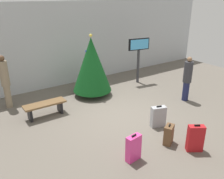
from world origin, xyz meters
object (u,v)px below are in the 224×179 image
(suitcase_1, at_px, (195,138))
(traveller_0, at_px, (5,80))
(flight_info_kiosk, at_px, (139,52))
(waiting_bench, at_px, (45,106))
(holiday_tree, at_px, (92,65))
(suitcase_2, at_px, (133,148))
(traveller_1, at_px, (187,78))
(suitcase_3, at_px, (169,135))
(suitcase_0, at_px, (158,117))

(suitcase_1, bearing_deg, traveller_0, 121.71)
(flight_info_kiosk, bearing_deg, waiting_bench, -170.19)
(flight_info_kiosk, bearing_deg, holiday_tree, -176.75)
(suitcase_1, relative_size, suitcase_2, 1.07)
(traveller_1, height_order, suitcase_2, traveller_1)
(suitcase_2, bearing_deg, waiting_bench, 105.89)
(waiting_bench, bearing_deg, suitcase_1, -57.84)
(traveller_1, distance_m, suitcase_2, 4.29)
(suitcase_1, relative_size, suitcase_3, 1.30)
(waiting_bench, distance_m, suitcase_3, 4.08)
(flight_info_kiosk, distance_m, suitcase_0, 4.14)
(traveller_1, relative_size, suitcase_1, 2.23)
(suitcase_1, xyz_separation_m, suitcase_2, (-1.56, 0.60, -0.02))
(holiday_tree, height_order, traveller_0, holiday_tree)
(flight_info_kiosk, xyz_separation_m, traveller_1, (0.20, -2.59, -0.54))
(flight_info_kiosk, height_order, suitcase_3, flight_info_kiosk)
(waiting_bench, relative_size, traveller_1, 0.80)
(suitcase_3, bearing_deg, suitcase_0, 63.09)
(traveller_0, relative_size, suitcase_0, 2.74)
(traveller_0, relative_size, suitcase_1, 2.50)
(holiday_tree, relative_size, suitcase_2, 3.42)
(suitcase_0, relative_size, suitcase_2, 0.97)
(holiday_tree, bearing_deg, traveller_0, 166.04)
(suitcase_3, bearing_deg, traveller_0, 122.11)
(traveller_0, height_order, suitcase_3, traveller_0)
(flight_info_kiosk, distance_m, traveller_0, 5.58)
(traveller_0, bearing_deg, suitcase_2, -69.52)
(flight_info_kiosk, relative_size, waiting_bench, 1.47)
(holiday_tree, bearing_deg, waiting_bench, -163.06)
(traveller_1, bearing_deg, suitcase_2, -157.19)
(flight_info_kiosk, xyz_separation_m, traveller_0, (-5.53, 0.61, -0.41))
(holiday_tree, xyz_separation_m, suitcase_2, (-1.23, -4.10, -0.94))
(holiday_tree, relative_size, waiting_bench, 1.79)
(traveller_1, relative_size, suitcase_0, 2.45)
(suitcase_3, bearing_deg, traveller_1, 31.54)
(flight_info_kiosk, distance_m, traveller_1, 2.65)
(holiday_tree, relative_size, traveller_1, 1.44)
(suitcase_3, bearing_deg, holiday_tree, 90.09)
(waiting_bench, height_order, traveller_1, traveller_1)
(flight_info_kiosk, height_order, suitcase_0, flight_info_kiosk)
(waiting_bench, bearing_deg, traveller_0, 120.41)
(holiday_tree, xyz_separation_m, suitcase_3, (0.01, -4.10, -1.00))
(traveller_1, xyz_separation_m, suitcase_3, (-2.69, -1.65, -0.63))
(suitcase_0, height_order, suitcase_1, suitcase_1)
(waiting_bench, distance_m, suitcase_1, 4.76)
(suitcase_3, bearing_deg, suitcase_1, -61.65)
(waiting_bench, height_order, suitcase_0, suitcase_0)
(flight_info_kiosk, xyz_separation_m, suitcase_0, (-2.07, -3.41, -1.11))
(suitcase_2, bearing_deg, holiday_tree, 73.33)
(traveller_1, distance_m, suitcase_0, 2.48)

